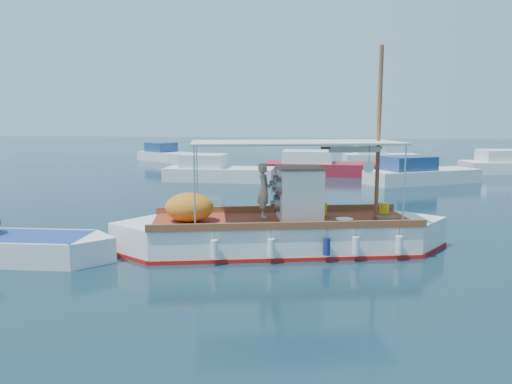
# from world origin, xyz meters

# --- Properties ---
(ground) EXTENTS (160.00, 160.00, 0.00)m
(ground) POSITION_xyz_m (0.00, 0.00, 0.00)
(ground) COLOR black
(ground) RESTS_ON ground
(fishing_caique) EXTENTS (9.53, 4.35, 6.00)m
(fishing_caique) POSITION_xyz_m (-0.54, 0.53, 0.52)
(fishing_caique) COLOR white
(fishing_caique) RESTS_ON ground
(dinghy) EXTENTS (6.17, 2.06, 1.51)m
(dinghy) POSITION_xyz_m (-7.82, -1.69, 0.32)
(dinghy) COLOR white
(dinghy) RESTS_ON ground
(bg_boat_nw) EXTENTS (6.57, 2.60, 1.80)m
(bg_boat_nw) POSITION_xyz_m (-6.24, 15.75, 0.49)
(bg_boat_nw) COLOR silver
(bg_boat_nw) RESTS_ON ground
(bg_boat_n) EXTENTS (8.13, 2.85, 1.80)m
(bg_boat_n) POSITION_xyz_m (-0.04, 20.04, 0.49)
(bg_boat_n) COLOR maroon
(bg_boat_n) RESTS_ON ground
(bg_boat_ne) EXTENTS (6.97, 5.35, 1.80)m
(bg_boat_ne) POSITION_xyz_m (5.72, 16.44, 0.49)
(bg_boat_ne) COLOR silver
(bg_boat_ne) RESTS_ON ground
(bg_boat_far_w) EXTENTS (6.08, 5.05, 1.80)m
(bg_boat_far_w) POSITION_xyz_m (-13.88, 28.31, 0.49)
(bg_boat_far_w) COLOR silver
(bg_boat_far_w) RESTS_ON ground
(bg_boat_far_n) EXTENTS (6.30, 3.28, 1.80)m
(bg_boat_far_n) POSITION_xyz_m (4.28, 29.00, 0.49)
(bg_boat_far_n) COLOR silver
(bg_boat_far_n) RESTS_ON ground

